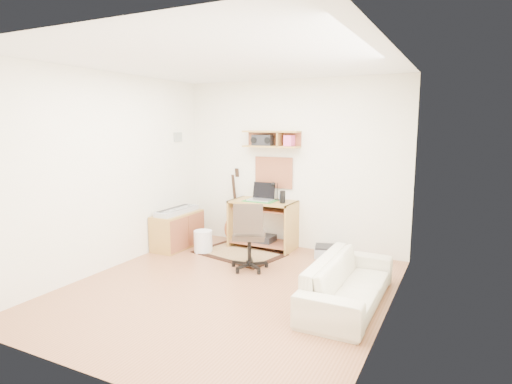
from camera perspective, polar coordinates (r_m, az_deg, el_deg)
The scene contains 22 objects.
floor at distance 5.18m, azimuth -3.81°, elevation -12.84°, with size 3.60×4.00×0.01m, color #A36844.
ceiling at distance 4.85m, azimuth -4.15°, elevation 17.09°, with size 3.60×4.00×0.01m, color white.
back_wall at distance 6.64m, azimuth 4.86°, elevation 3.63°, with size 3.60×0.01×2.60m, color white.
left_wall at distance 5.96m, azimuth -19.11°, elevation 2.55°, with size 0.01×4.00×2.60m, color white.
right_wall at distance 4.23m, azimuth 17.59°, elevation 0.14°, with size 0.01×4.00×2.60m, color white.
wall_shelf at distance 6.61m, azimuth 2.05°, elevation 7.11°, with size 0.90×0.25×0.26m, color #B68940.
cork_board at distance 6.75m, azimuth 2.39°, elevation 2.63°, with size 0.64×0.03×0.49m, color tan.
wall_photo at distance 7.05m, azimuth -10.41°, elevation 7.25°, with size 0.02×0.20×0.15m, color #4C8CBF.
desk at distance 6.68m, azimuth 0.95°, elevation -4.35°, with size 1.00×0.55×0.75m, color #B68940, non-canonical shape.
laptop at distance 6.58m, azimuth 0.61°, elevation 0.01°, with size 0.37×0.37×0.28m, color silver, non-canonical shape.
speaker at distance 6.40m, azimuth 3.59°, elevation -0.68°, with size 0.08×0.08×0.19m, color black.
desk_lamp at distance 6.63m, azimuth 2.87°, elevation 0.10°, with size 0.10×0.10×0.29m, color black, non-canonical shape.
pencil_cup at distance 6.58m, azimuth 3.48°, elevation -0.79°, with size 0.07×0.07×0.10m, color #33519A.
boombox at distance 6.67m, azimuth 0.89°, elevation 6.96°, with size 0.32×0.15×0.16m, color black.
rug at distance 6.46m, azimuth -2.27°, elevation -8.20°, with size 1.25×0.83×0.02m, color tan.
task_chair at distance 5.68m, azimuth -0.90°, elevation -5.81°, with size 0.48×0.48×0.93m, color #33281E, non-canonical shape.
cabinet at distance 6.84m, azimuth -10.46°, elevation -5.05°, with size 0.40×0.90×0.55m, color #B68940.
music_keyboard at distance 6.77m, azimuth -10.54°, elevation -2.49°, with size 0.26×0.82×0.07m, color #B2B5BA.
guitar at distance 7.03m, azimuth -3.04°, elevation -1.76°, with size 0.32×0.20×1.21m, color #B86338, non-canonical shape.
waste_basket at distance 6.55m, azimuth -7.09°, elevation -6.58°, with size 0.28×0.28×0.33m, color white.
printer at distance 6.39m, azimuth 9.72°, elevation -7.81°, with size 0.41×0.32×0.15m, color #A5A8AA.
sofa at distance 4.76m, azimuth 12.30°, elevation -10.74°, with size 1.69×0.49×0.66m, color beige.
Camera 1 is at (2.44, -4.14, 1.93)m, focal length 29.86 mm.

